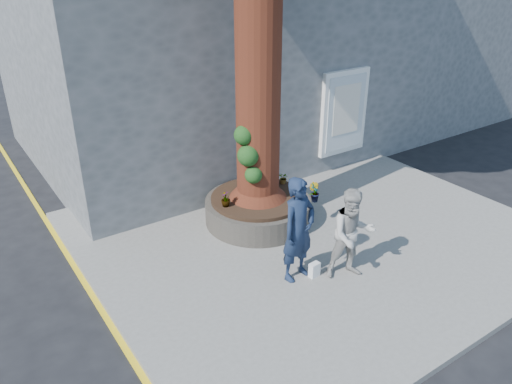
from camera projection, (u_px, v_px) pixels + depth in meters
ground at (284, 282)px, 9.20m from camera, size 120.00×120.00×0.00m
pavement at (311, 233)px, 10.67m from camera, size 9.00×8.00×0.12m
yellow_line at (104, 314)px, 8.39m from camera, size 0.10×30.00×0.01m
stone_shop at (205, 40)px, 14.41m from camera, size 10.30×8.30×6.30m
neighbour_shop at (393, 24)px, 18.54m from camera, size 6.00×8.00×6.00m
planter at (258, 209)px, 10.90m from camera, size 2.30×2.30×0.60m
man at (299, 230)px, 8.74m from camera, size 0.78×0.57×1.96m
woman at (352, 234)px, 8.83m from camera, size 1.03×0.93×1.73m
shopping_bag at (314, 270)px, 9.10m from camera, size 0.21×0.14×0.28m
plant_a at (314, 192)px, 10.48m from camera, size 0.25×0.22×0.40m
plant_b at (314, 192)px, 10.48m from camera, size 0.26×0.27×0.41m
plant_c at (226, 199)px, 10.29m from camera, size 0.27×0.27×0.34m
plant_d at (284, 178)px, 11.29m from camera, size 0.26×0.28×0.27m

